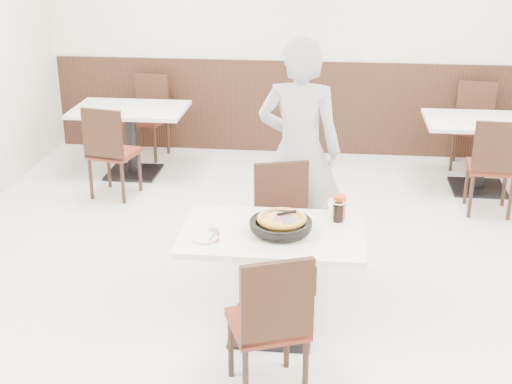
# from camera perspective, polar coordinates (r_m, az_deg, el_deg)

# --- Properties ---
(floor) EXTENTS (7.00, 7.00, 0.00)m
(floor) POSITION_cam_1_polar(r_m,az_deg,el_deg) (5.47, 1.65, -8.10)
(floor) COLOR beige
(floor) RESTS_ON ground
(wall_back) EXTENTS (6.00, 0.04, 2.80)m
(wall_back) POSITION_cam_1_polar(r_m,az_deg,el_deg) (8.35, 3.82, 12.44)
(wall_back) COLOR beige
(wall_back) RESTS_ON floor
(wainscot_back) EXTENTS (5.90, 0.03, 1.10)m
(wainscot_back) POSITION_cam_1_polar(r_m,az_deg,el_deg) (8.51, 3.67, 6.76)
(wainscot_back) COLOR black
(wainscot_back) RESTS_ON floor
(main_table) EXTENTS (1.23, 0.85, 0.75)m
(main_table) POSITION_cam_1_polar(r_m,az_deg,el_deg) (4.84, 1.29, -7.17)
(main_table) COLOR silver
(main_table) RESTS_ON floor
(chair_near) EXTENTS (0.55, 0.55, 0.95)m
(chair_near) POSITION_cam_1_polar(r_m,az_deg,el_deg) (4.22, 0.91, -10.24)
(chair_near) COLOR black
(chair_near) RESTS_ON floor
(chair_far) EXTENTS (0.52, 0.52, 0.95)m
(chair_far) POSITION_cam_1_polar(r_m,az_deg,el_deg) (5.36, 2.44, -3.07)
(chair_far) COLOR black
(chair_far) RESTS_ON floor
(trivet) EXTENTS (0.12, 0.12, 0.04)m
(trivet) POSITION_cam_1_polar(r_m,az_deg,el_deg) (4.68, 2.38, -2.86)
(trivet) COLOR black
(trivet) RESTS_ON main_table
(pizza_pan) EXTENTS (0.41, 0.41, 0.01)m
(pizza_pan) POSITION_cam_1_polar(r_m,az_deg,el_deg) (4.63, 1.99, -2.83)
(pizza_pan) COLOR black
(pizza_pan) RESTS_ON trivet
(pizza) EXTENTS (0.30, 0.30, 0.02)m
(pizza) POSITION_cam_1_polar(r_m,az_deg,el_deg) (4.67, 2.07, -2.34)
(pizza) COLOR gold
(pizza) RESTS_ON pizza_pan
(pizza_server) EXTENTS (0.10, 0.11, 0.00)m
(pizza_server) POSITION_cam_1_polar(r_m,az_deg,el_deg) (4.60, 2.67, -2.30)
(pizza_server) COLOR white
(pizza_server) RESTS_ON pizza
(napkin) EXTENTS (0.18, 0.18, 0.00)m
(napkin) POSITION_cam_1_polar(r_m,az_deg,el_deg) (4.60, -4.07, -3.58)
(napkin) COLOR silver
(napkin) RESTS_ON main_table
(side_plate) EXTENTS (0.17, 0.17, 0.01)m
(side_plate) POSITION_cam_1_polar(r_m,az_deg,el_deg) (4.56, -4.09, -3.71)
(side_plate) COLOR silver
(side_plate) RESTS_ON napkin
(fork) EXTENTS (0.04, 0.16, 0.00)m
(fork) POSITION_cam_1_polar(r_m,az_deg,el_deg) (4.58, -3.41, -3.47)
(fork) COLOR white
(fork) RESTS_ON side_plate
(cola_glass) EXTENTS (0.07, 0.07, 0.13)m
(cola_glass) POSITION_cam_1_polar(r_m,az_deg,el_deg) (4.83, 6.61, -1.63)
(cola_glass) COLOR black
(cola_glass) RESTS_ON main_table
(red_cup) EXTENTS (0.09, 0.09, 0.16)m
(red_cup) POSITION_cam_1_polar(r_m,az_deg,el_deg) (4.88, 6.68, -1.19)
(red_cup) COLOR #C3360C
(red_cup) RESTS_ON main_table
(diner_person) EXTENTS (0.71, 0.50, 1.84)m
(diner_person) POSITION_cam_1_polar(r_m,az_deg,el_deg) (5.70, 3.48, 3.26)
(diner_person) COLOR #A7A7AB
(diner_person) RESTS_ON floor
(bg_table_left) EXTENTS (1.22, 0.84, 0.75)m
(bg_table_left) POSITION_cam_1_polar(r_m,az_deg,el_deg) (7.91, -9.91, 4.02)
(bg_table_left) COLOR silver
(bg_table_left) RESTS_ON floor
(bg_chair_left_near) EXTENTS (0.50, 0.50, 0.95)m
(bg_chair_left_near) POSITION_cam_1_polar(r_m,az_deg,el_deg) (7.29, -11.31, 3.26)
(bg_chair_left_near) COLOR black
(bg_chair_left_near) RESTS_ON floor
(bg_chair_left_far) EXTENTS (0.49, 0.49, 0.95)m
(bg_chair_left_far) POSITION_cam_1_polar(r_m,az_deg,el_deg) (8.43, -8.76, 5.89)
(bg_chair_left_far) COLOR black
(bg_chair_left_far) RESTS_ON floor
(bg_table_right) EXTENTS (1.29, 0.94, 0.75)m
(bg_table_right) POSITION_cam_1_polar(r_m,az_deg,el_deg) (7.69, 17.58, 2.84)
(bg_table_right) COLOR silver
(bg_table_right) RESTS_ON floor
(bg_chair_right_near) EXTENTS (0.44, 0.44, 0.95)m
(bg_chair_right_near) POSITION_cam_1_polar(r_m,az_deg,el_deg) (7.09, 18.30, 2.07)
(bg_chair_right_near) COLOR black
(bg_chair_right_near) RESTS_ON floor
(bg_chair_right_far) EXTENTS (0.51, 0.51, 0.95)m
(bg_chair_right_far) POSITION_cam_1_polar(r_m,az_deg,el_deg) (8.31, 16.94, 4.98)
(bg_chair_right_far) COLOR black
(bg_chair_right_far) RESTS_ON floor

